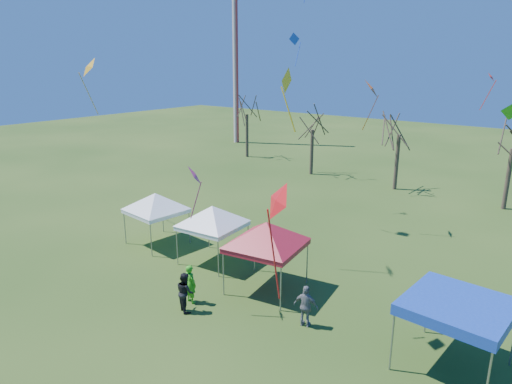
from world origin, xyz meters
TOP-DOWN VIEW (x-y plane):
  - ground at (0.00, 0.00)m, footprint 140.00×140.00m
  - radio_mast at (-28.00, 34.00)m, footprint 0.70×0.70m
  - tree_0 at (-20.85, 27.38)m, footprint 3.83×3.83m
  - tree_1 at (-10.77, 24.65)m, footprint 3.42×3.42m
  - tree_2 at (-2.37, 24.38)m, footprint 3.71×3.71m
  - tent_white_west at (-8.97, 4.11)m, footprint 4.05×4.05m
  - tent_white_mid at (-4.63, 4.27)m, footprint 4.10×4.10m
  - tent_red at (-0.49, 3.49)m, footprint 4.37×4.37m
  - tent_blue at (8.12, 2.80)m, footprint 3.53×3.53m
  - person_grey at (2.65, 1.94)m, footprint 1.11×0.65m
  - person_green at (-2.43, 0.42)m, footprint 0.71×0.51m
  - person_dark at (-2.11, -0.21)m, footprint 1.05×0.96m
  - kite_27 at (1.87, 1.35)m, footprint 0.61×0.95m
  - kite_5 at (4.10, -2.29)m, footprint 1.29×1.13m
  - kite_22 at (4.89, 19.58)m, footprint 0.75×0.72m
  - kite_17 at (8.18, 7.31)m, footprint 1.02×0.90m
  - kite_1 at (-1.88, 0.42)m, footprint 1.13×1.14m
  - kite_11 at (-0.45, 13.99)m, footprint 1.45×1.69m
  - kite_13 at (-11.94, 23.05)m, footprint 1.12×0.81m
  - kite_14 at (-15.45, 4.75)m, footprint 1.62×1.28m

SIDE VIEW (x-z plane):
  - ground at x=0.00m, z-range 0.00..0.00m
  - person_dark at x=-2.11m, z-range 0.00..1.77m
  - person_grey at x=2.65m, z-range 0.00..1.78m
  - person_green at x=-2.43m, z-range 0.00..1.80m
  - tent_blue at x=8.12m, z-range 1.09..3.69m
  - tent_white_west at x=-8.97m, z-range 1.10..4.69m
  - tent_white_mid at x=-4.63m, z-range 1.11..4.74m
  - tent_red at x=-0.49m, z-range 1.20..5.10m
  - tree_1 at x=-10.77m, z-range 2.02..9.56m
  - kite_1 at x=-1.88m, z-range 4.85..7.09m
  - tree_2 at x=-2.37m, z-range 2.20..10.38m
  - tree_0 at x=-20.85m, z-range 2.27..10.70m
  - kite_5 at x=4.10m, z-range 4.74..8.49m
  - kite_17 at x=8.18m, z-range 7.25..9.94m
  - kite_11 at x=-0.45m, z-range 7.33..10.40m
  - kite_22 at x=4.89m, z-range 8.24..10.56m
  - kite_27 at x=1.87m, z-range 8.60..10.92m
  - kite_14 at x=-15.45m, z-range 8.24..11.93m
  - kite_13 at x=-11.94m, z-range 10.86..13.73m
  - radio_mast at x=-28.00m, z-range 0.00..25.00m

